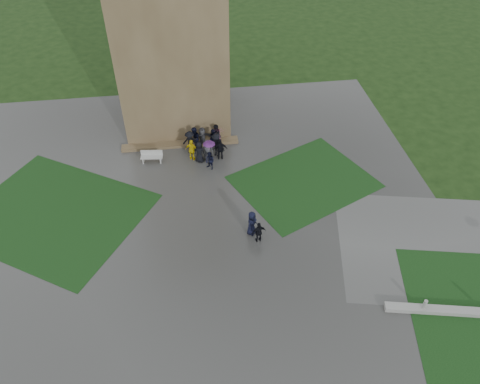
{
  "coord_description": "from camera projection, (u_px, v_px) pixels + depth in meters",
  "views": [
    {
      "loc": [
        0.62,
        -19.39,
        21.45
      ],
      "look_at": [
        3.68,
        3.21,
        1.2
      ],
      "focal_mm": 35.0,
      "sensor_mm": 36.0,
      "label": 1
    }
  ],
  "objects": [
    {
      "name": "lawn_inset_left",
      "position": [
        55.0,
        214.0,
        30.64
      ],
      "size": [
        14.1,
        13.46,
        0.01
      ],
      "primitive_type": "cube",
      "rotation": [
        0.0,
        0.0,
        -0.56
      ],
      "color": "black",
      "rests_on": "plaza"
    },
    {
      "name": "tower",
      "position": [
        168.0,
        8.0,
        33.68
      ],
      "size": [
        8.0,
        8.0,
        18.0
      ],
      "primitive_type": "cube",
      "color": "brown",
      "rests_on": "ground"
    },
    {
      "name": "lawn_inset_right",
      "position": [
        304.0,
        182.0,
        33.09
      ],
      "size": [
        11.12,
        10.15,
        0.01
      ],
      "primitive_type": "cube",
      "rotation": [
        0.0,
        0.0,
        0.44
      ],
      "color": "black",
      "rests_on": "plaza"
    },
    {
      "name": "plaza",
      "position": [
        186.0,
        223.0,
        30.02
      ],
      "size": [
        34.0,
        34.0,
        0.02
      ],
      "primitive_type": "cube",
      "color": "#343432",
      "rests_on": "ground"
    },
    {
      "name": "visitor_cluster",
      "position": [
        206.0,
        144.0,
        34.77
      ],
      "size": [
        3.39,
        3.88,
        2.66
      ],
      "color": "black",
      "rests_on": "plaza"
    },
    {
      "name": "bench",
      "position": [
        152.0,
        156.0,
        34.51
      ],
      "size": [
        1.66,
        0.68,
        0.93
      ],
      "rotation": [
        0.0,
        0.0,
        -0.11
      ],
      "color": "#AEAFAA",
      "rests_on": "plaza"
    },
    {
      "name": "tower_plinth",
      "position": [
        180.0,
        144.0,
        36.31
      ],
      "size": [
        9.0,
        0.8,
        0.22
      ],
      "primitive_type": "cube",
      "color": "brown",
      "rests_on": "plaza"
    },
    {
      "name": "pedestrian_near",
      "position": [
        259.0,
        232.0,
        28.38
      ],
      "size": [
        0.96,
        0.65,
        1.52
      ],
      "primitive_type": "imported",
      "rotation": [
        0.0,
        0.0,
        3.31
      ],
      "color": "black",
      "rests_on": "plaza"
    },
    {
      "name": "pedestrian_mid",
      "position": [
        252.0,
        223.0,
        28.81
      ],
      "size": [
        0.97,
        1.02,
        1.73
      ],
      "primitive_type": "imported",
      "rotation": [
        0.0,
        0.0,
        0.93
      ],
      "color": "black",
      "rests_on": "plaza"
    },
    {
      "name": "ground",
      "position": [
        187.0,
        247.0,
        28.55
      ],
      "size": [
        120.0,
        120.0,
        0.0
      ],
      "primitive_type": "plane",
      "color": "black"
    }
  ]
}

